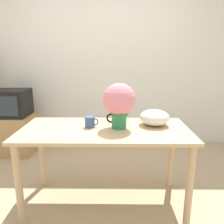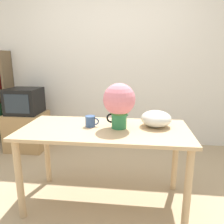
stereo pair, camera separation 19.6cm
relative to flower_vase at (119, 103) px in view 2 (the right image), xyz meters
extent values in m
plane|color=tan|center=(-0.24, -0.09, -1.00)|extent=(12.00, 12.00, 0.00)
cube|color=silver|center=(-0.24, 1.60, 0.30)|extent=(8.00, 0.05, 2.60)
cube|color=tan|center=(-0.13, -0.02, -0.25)|extent=(1.52, 0.71, 0.03)
cylinder|color=tan|center=(-0.83, -0.32, -0.63)|extent=(0.06, 0.06, 0.74)
cylinder|color=tan|center=(0.57, -0.32, -0.63)|extent=(0.06, 0.06, 0.74)
cylinder|color=tan|center=(-0.83, 0.27, -0.63)|extent=(0.06, 0.06, 0.74)
cylinder|color=tan|center=(0.57, 0.27, -0.63)|extent=(0.06, 0.06, 0.74)
cylinder|color=#2D844C|center=(0.00, 0.00, -0.15)|extent=(0.14, 0.14, 0.16)
cone|color=#2D844C|center=(0.06, 0.00, -0.10)|extent=(0.05, 0.05, 0.04)
torus|color=black|center=(-0.07, 0.00, -0.14)|extent=(0.09, 0.02, 0.09)
sphere|color=#3D7033|center=(0.00, 0.00, -0.02)|extent=(0.22, 0.22, 0.22)
sphere|color=pink|center=(0.00, 0.00, 0.03)|extent=(0.29, 0.29, 0.29)
cylinder|color=#385689|center=(-0.27, 0.02, -0.19)|extent=(0.09, 0.09, 0.10)
torus|color=#385689|center=(-0.22, 0.02, -0.19)|extent=(0.07, 0.01, 0.07)
ellipsoid|color=silver|center=(0.34, 0.09, -0.16)|extent=(0.28, 0.28, 0.15)
cube|color=tan|center=(-1.52, 1.14, -0.72)|extent=(0.56, 0.50, 0.57)
cube|color=black|center=(-1.52, 1.14, -0.24)|extent=(0.46, 0.43, 0.38)
cube|color=#232D38|center=(-1.52, 0.93, -0.24)|extent=(0.36, 0.01, 0.27)
cube|color=brown|center=(-1.93, 1.43, -0.25)|extent=(0.04, 0.30, 1.49)
cube|color=brown|center=(-2.12, 1.58, -0.25)|extent=(0.43, 0.01, 1.49)
cube|color=brown|center=(-2.12, 1.43, -0.58)|extent=(0.36, 0.27, 0.03)
camera|label=1|loc=(-0.04, -1.90, 0.39)|focal=35.00mm
camera|label=2|loc=(0.16, -1.89, 0.39)|focal=35.00mm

